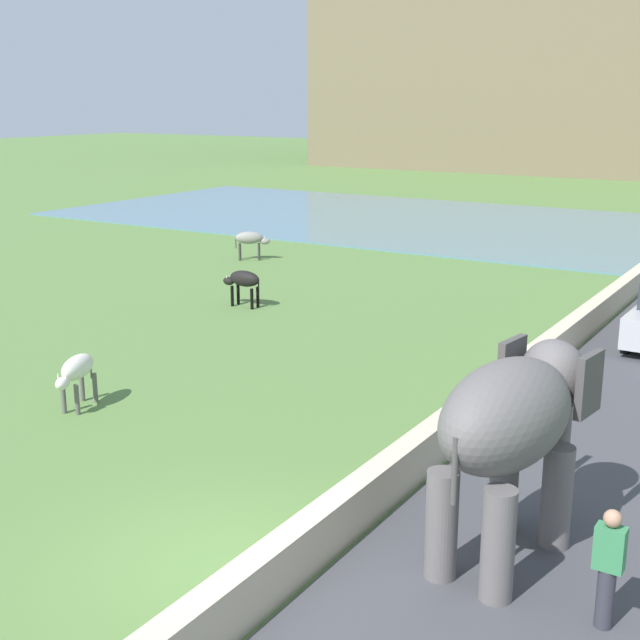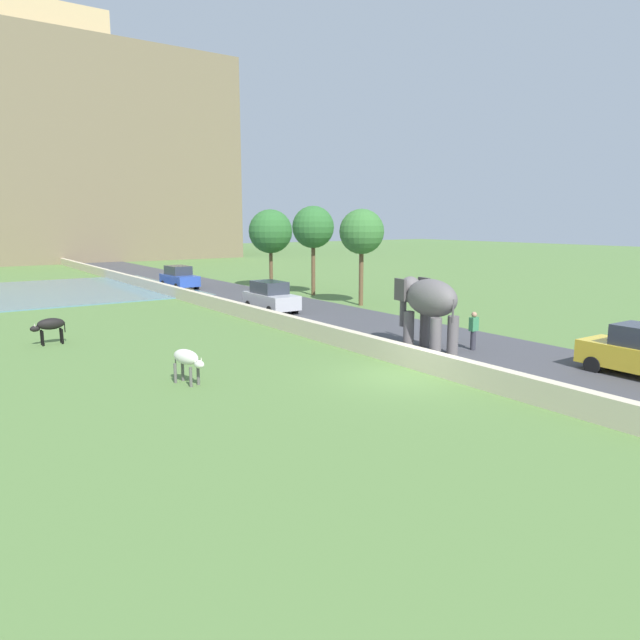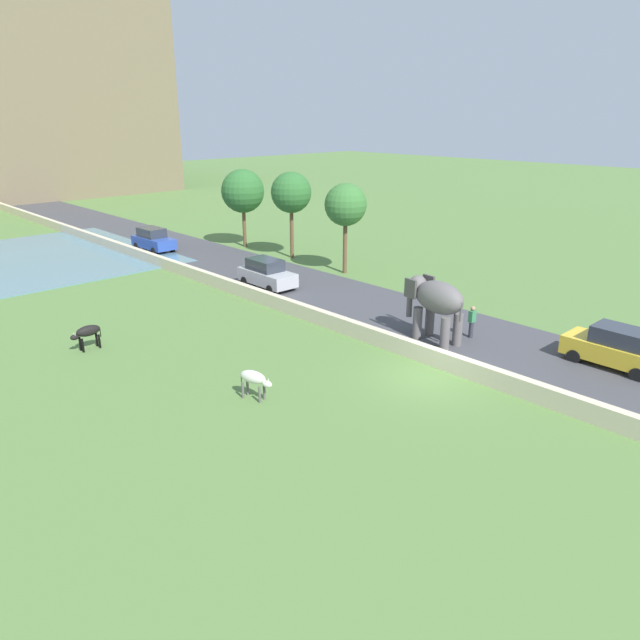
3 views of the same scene
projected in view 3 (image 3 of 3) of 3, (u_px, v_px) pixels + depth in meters
name	position (u px, v px, depth m)	size (l,w,h in m)	color
ground_plane	(427.00, 377.00, 23.91)	(220.00, 220.00, 0.00)	#567A3D
road_surface	(239.00, 268.00, 40.82)	(7.00, 120.00, 0.06)	#424247
barrier_wall	(208.00, 278.00, 36.86)	(0.40, 110.00, 0.77)	beige
elephant	(435.00, 300.00, 27.02)	(1.75, 3.55, 2.99)	#605B5B
person_beside_elephant	(472.00, 321.00, 27.76)	(0.36, 0.22, 1.63)	#33333D
car_silver	(267.00, 274.00, 35.96)	(1.85, 4.03, 1.80)	#B7B7BC
car_yellow	(616.00, 348.00, 24.58)	(1.84, 4.02, 1.80)	gold
car_blue	(153.00, 240.00, 45.72)	(1.92, 4.06, 1.80)	#2D4CA8
cow_black	(87.00, 332.00, 26.46)	(1.39, 0.45, 1.15)	black
cow_white	(254.00, 379.00, 21.81)	(0.76, 1.42, 1.15)	silver
tree_near	(346.00, 205.00, 38.07)	(2.78, 2.78, 6.00)	brown
tree_mid	(243.00, 191.00, 46.01)	(3.40, 3.40, 6.16)	brown
tree_far	(291.00, 193.00, 42.25)	(2.95, 2.95, 6.31)	brown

